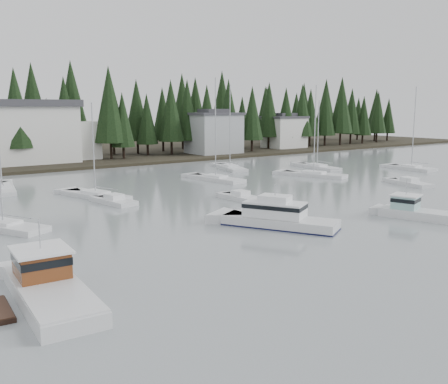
# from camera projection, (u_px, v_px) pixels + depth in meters

# --- Properties ---
(far_shore_land) EXTENTS (240.00, 54.00, 1.00)m
(far_shore_land) POSITION_uv_depth(u_px,v_px,m) (13.00, 158.00, 100.23)
(far_shore_land) COLOR black
(far_shore_land) RESTS_ON ground
(conifer_treeline) EXTENTS (200.00, 22.00, 20.00)m
(conifer_treeline) POSITION_uv_depth(u_px,v_px,m) (28.00, 163.00, 91.45)
(conifer_treeline) COLOR black
(conifer_treeline) RESTS_ON ground
(house_east_a) EXTENTS (10.60, 8.48, 9.25)m
(house_east_a) POSITION_uv_depth(u_px,v_px,m) (214.00, 132.00, 105.07)
(house_east_a) COLOR #999EA0
(house_east_a) RESTS_ON ground
(house_east_b) EXTENTS (9.54, 7.42, 8.25)m
(house_east_b) POSITION_uv_depth(u_px,v_px,m) (284.00, 131.00, 119.48)
(house_east_b) COLOR silver
(house_east_b) RESTS_ON ground
(harbor_inn) EXTENTS (29.50, 11.50, 10.90)m
(harbor_inn) POSITION_uv_depth(u_px,v_px,m) (14.00, 133.00, 85.85)
(harbor_inn) COLOR silver
(harbor_inn) RESTS_ON ground
(lobster_boat_brown) EXTENTS (5.29, 9.78, 4.75)m
(lobster_boat_brown) POSITION_uv_depth(u_px,v_px,m) (47.00, 290.00, 26.50)
(lobster_boat_brown) COLOR silver
(lobster_boat_brown) RESTS_ON ground
(cabin_cruiser_center) EXTENTS (7.42, 10.08, 4.22)m
(cabin_cruiser_center) POSITION_uv_depth(u_px,v_px,m) (278.00, 220.00, 42.66)
(cabin_cruiser_center) COLOR silver
(cabin_cruiser_center) RESTS_ON ground
(lobster_boat_teal) EXTENTS (4.63, 7.69, 4.04)m
(lobster_boat_teal) POSITION_uv_depth(u_px,v_px,m) (417.00, 213.00, 46.08)
(lobster_boat_teal) COLOR silver
(lobster_boat_teal) RESTS_ON ground
(sailboat_0) EXTENTS (5.98, 10.04, 13.83)m
(sailboat_0) POSITION_uv_depth(u_px,v_px,m) (313.00, 176.00, 74.02)
(sailboat_0) COLOR silver
(sailboat_0) RESTS_ON ground
(sailboat_1) EXTENTS (4.36, 10.59, 14.69)m
(sailboat_1) POSITION_uv_depth(u_px,v_px,m) (2.00, 190.00, 61.29)
(sailboat_1) COLOR silver
(sailboat_1) RESTS_ON ground
(sailboat_2) EXTENTS (6.12, 8.77, 14.94)m
(sailboat_2) POSITION_uv_depth(u_px,v_px,m) (3.00, 228.00, 41.99)
(sailboat_2) COLOR silver
(sailboat_2) RESTS_ON ground
(sailboat_3) EXTENTS (5.14, 9.95, 14.25)m
(sailboat_3) POSITION_uv_depth(u_px,v_px,m) (230.00, 169.00, 82.55)
(sailboat_3) COLOR silver
(sailboat_3) RESTS_ON ground
(sailboat_4) EXTENTS (3.27, 8.16, 13.95)m
(sailboat_4) POSITION_uv_depth(u_px,v_px,m) (411.00, 169.00, 81.86)
(sailboat_4) COLOR silver
(sailboat_4) RESTS_ON ground
(sailboat_5) EXTENTS (5.27, 9.83, 11.19)m
(sailboat_5) POSITION_uv_depth(u_px,v_px,m) (96.00, 197.00, 56.70)
(sailboat_5) COLOR silver
(sailboat_5) RESTS_ON ground
(sailboat_7) EXTENTS (3.68, 9.91, 11.81)m
(sailboat_7) POSITION_uv_depth(u_px,v_px,m) (317.00, 168.00, 83.54)
(sailboat_7) COLOR silver
(sailboat_7) RESTS_ON ground
(sailboat_9) EXTENTS (4.01, 9.73, 14.64)m
(sailboat_9) POSITION_uv_depth(u_px,v_px,m) (216.00, 180.00, 69.88)
(sailboat_9) COLOR silver
(sailboat_9) RESTS_ON ground
(runabout_1) EXTENTS (2.57, 5.40, 1.42)m
(runabout_1) POSITION_uv_depth(u_px,v_px,m) (241.00, 198.00, 55.30)
(runabout_1) COLOR silver
(runabout_1) RESTS_ON ground
(runabout_2) EXTENTS (3.66, 7.09, 1.42)m
(runabout_2) POSITION_uv_depth(u_px,v_px,m) (409.00, 184.00, 65.68)
(runabout_2) COLOR silver
(runabout_2) RESTS_ON ground
(runabout_4) EXTENTS (3.16, 6.00, 1.42)m
(runabout_4) POSITION_uv_depth(u_px,v_px,m) (114.00, 202.00, 53.09)
(runabout_4) COLOR silver
(runabout_4) RESTS_ON ground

